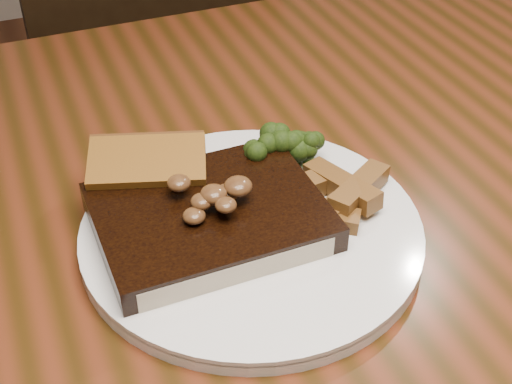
{
  "coord_description": "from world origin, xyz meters",
  "views": [
    {
      "loc": [
        -0.2,
        -0.46,
        1.18
      ],
      "look_at": [
        -0.02,
        0.0,
        0.78
      ],
      "focal_mm": 50.0,
      "sensor_mm": 36.0,
      "label": 1
    }
  ],
  "objects_px": {
    "chair_far": "(153,121)",
    "garlic_bread": "(150,183)",
    "potato_wedges": "(313,199)",
    "steak": "(210,218)",
    "plate": "(251,233)",
    "dining_table": "(273,284)"
  },
  "relations": [
    {
      "from": "chair_far",
      "to": "garlic_bread",
      "type": "height_order",
      "value": "chair_far"
    },
    {
      "from": "chair_far",
      "to": "potato_wedges",
      "type": "height_order",
      "value": "chair_far"
    },
    {
      "from": "potato_wedges",
      "to": "steak",
      "type": "bearing_deg",
      "value": 175.06
    },
    {
      "from": "plate",
      "to": "steak",
      "type": "xyz_separation_m",
      "value": [
        -0.03,
        0.01,
        0.02
      ]
    },
    {
      "from": "dining_table",
      "to": "steak",
      "type": "xyz_separation_m",
      "value": [
        -0.07,
        -0.01,
        0.12
      ]
    },
    {
      "from": "dining_table",
      "to": "steak",
      "type": "height_order",
      "value": "steak"
    },
    {
      "from": "plate",
      "to": "garlic_bread",
      "type": "height_order",
      "value": "garlic_bread"
    },
    {
      "from": "dining_table",
      "to": "potato_wedges",
      "type": "distance_m",
      "value": 0.12
    },
    {
      "from": "garlic_bread",
      "to": "dining_table",
      "type": "bearing_deg",
      "value": -11.73
    },
    {
      "from": "steak",
      "to": "garlic_bread",
      "type": "xyz_separation_m",
      "value": [
        -0.03,
        0.07,
        -0.0
      ]
    },
    {
      "from": "garlic_bread",
      "to": "potato_wedges",
      "type": "bearing_deg",
      "value": -13.17
    },
    {
      "from": "dining_table",
      "to": "garlic_bread",
      "type": "bearing_deg",
      "value": 150.18
    },
    {
      "from": "chair_far",
      "to": "steak",
      "type": "distance_m",
      "value": 0.74
    },
    {
      "from": "chair_far",
      "to": "potato_wedges",
      "type": "relative_size",
      "value": 7.92
    },
    {
      "from": "garlic_bread",
      "to": "plate",
      "type": "bearing_deg",
      "value": -31.7
    },
    {
      "from": "dining_table",
      "to": "garlic_bread",
      "type": "relative_size",
      "value": 15.21
    },
    {
      "from": "dining_table",
      "to": "potato_wedges",
      "type": "xyz_separation_m",
      "value": [
        0.03,
        -0.02,
        0.12
      ]
    },
    {
      "from": "plate",
      "to": "potato_wedges",
      "type": "relative_size",
      "value": 2.83
    },
    {
      "from": "steak",
      "to": "dining_table",
      "type": "bearing_deg",
      "value": 9.99
    },
    {
      "from": "dining_table",
      "to": "chair_far",
      "type": "bearing_deg",
      "value": 86.77
    },
    {
      "from": "dining_table",
      "to": "potato_wedges",
      "type": "relative_size",
      "value": 15.09
    },
    {
      "from": "steak",
      "to": "potato_wedges",
      "type": "xyz_separation_m",
      "value": [
        0.1,
        -0.01,
        -0.0
      ]
    }
  ]
}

